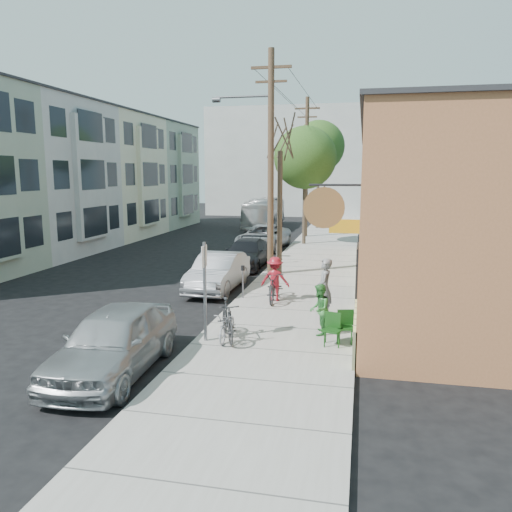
% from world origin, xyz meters
% --- Properties ---
extents(ground, '(120.00, 120.00, 0.00)m').
position_xyz_m(ground, '(0.00, 0.00, 0.00)').
color(ground, black).
extents(sidewalk, '(4.50, 58.00, 0.15)m').
position_xyz_m(sidewalk, '(4.25, 11.00, 0.07)').
color(sidewalk, '#9D9992').
rests_on(sidewalk, ground).
extents(cafe_building, '(6.60, 20.20, 6.61)m').
position_xyz_m(cafe_building, '(8.99, 4.99, 3.30)').
color(cafe_building, '#A4633D').
rests_on(cafe_building, ground).
extents(apartment_row, '(6.30, 32.00, 9.00)m').
position_xyz_m(apartment_row, '(-11.85, 14.00, 4.50)').
color(apartment_row, '#92A289').
rests_on(apartment_row, ground).
extents(end_cap_building, '(18.00, 8.00, 12.00)m').
position_xyz_m(end_cap_building, '(-2.00, 42.00, 6.00)').
color(end_cap_building, '#B7B8B2').
rests_on(end_cap_building, ground).
extents(sign_post, '(0.07, 0.45, 2.80)m').
position_xyz_m(sign_post, '(2.35, -3.65, 1.83)').
color(sign_post, slate).
rests_on(sign_post, sidewalk).
extents(parking_meter_near, '(0.14, 0.14, 1.24)m').
position_xyz_m(parking_meter_near, '(2.25, 1.26, 0.98)').
color(parking_meter_near, slate).
rests_on(parking_meter_near, sidewalk).
extents(parking_meter_far, '(0.14, 0.14, 1.24)m').
position_xyz_m(parking_meter_far, '(2.25, 8.68, 0.98)').
color(parking_meter_far, slate).
rests_on(parking_meter_far, sidewalk).
extents(utility_pole_near, '(3.57, 0.28, 10.00)m').
position_xyz_m(utility_pole_near, '(2.39, 5.88, 5.41)').
color(utility_pole_near, '#503A28').
rests_on(utility_pole_near, sidewalk).
extents(utility_pole_far, '(1.80, 0.28, 10.00)m').
position_xyz_m(utility_pole_far, '(2.45, 20.30, 5.34)').
color(utility_pole_far, '#503A28').
rests_on(utility_pole_far, sidewalk).
extents(tree_bare, '(0.24, 0.24, 5.65)m').
position_xyz_m(tree_bare, '(2.80, 6.33, 2.97)').
color(tree_bare, '#44392C').
rests_on(tree_bare, sidewalk).
extents(tree_leafy_mid, '(4.07, 4.07, 7.66)m').
position_xyz_m(tree_leafy_mid, '(2.80, 16.34, 5.76)').
color(tree_leafy_mid, '#44392C').
rests_on(tree_leafy_mid, sidewalk).
extents(tree_leafy_far, '(4.31, 4.31, 8.98)m').
position_xyz_m(tree_leafy_far, '(2.80, 26.19, 6.96)').
color(tree_leafy_far, '#44392C').
rests_on(tree_leafy_far, sidewalk).
extents(patio_chair_a, '(0.60, 0.60, 0.88)m').
position_xyz_m(patio_chair_a, '(6.19, -2.99, 0.59)').
color(patio_chair_a, '#113910').
rests_on(patio_chair_a, sidewalk).
extents(patio_chair_b, '(0.63, 0.63, 0.88)m').
position_xyz_m(patio_chair_b, '(5.86, -3.32, 0.59)').
color(patio_chair_b, '#113910').
rests_on(patio_chair_b, sidewalk).
extents(patron_grey, '(0.49, 0.73, 1.97)m').
position_xyz_m(patron_grey, '(5.44, -0.77, 1.13)').
color(patron_grey, slate).
rests_on(patron_grey, sidewalk).
extents(patron_green, '(0.59, 0.75, 1.50)m').
position_xyz_m(patron_green, '(5.42, -2.44, 0.90)').
color(patron_green, '#327E37').
rests_on(patron_green, sidewalk).
extents(cyclist, '(1.07, 0.63, 1.63)m').
position_xyz_m(cyclist, '(3.50, 1.14, 0.96)').
color(cyclist, maroon).
rests_on(cyclist, sidewalk).
extents(cyclist_bike, '(0.82, 2.19, 1.14)m').
position_xyz_m(cyclist_bike, '(3.50, 1.14, 0.72)').
color(cyclist_bike, black).
rests_on(cyclist_bike, sidewalk).
extents(parked_bike_a, '(1.24, 1.95, 1.14)m').
position_xyz_m(parked_bike_a, '(2.93, -3.42, 0.72)').
color(parked_bike_a, black).
rests_on(parked_bike_a, sidewalk).
extents(parked_bike_b, '(0.57, 1.56, 0.82)m').
position_xyz_m(parked_bike_b, '(2.92, -3.42, 0.56)').
color(parked_bike_b, gray).
rests_on(parked_bike_b, sidewalk).
extents(car_0, '(2.16, 4.88, 1.63)m').
position_xyz_m(car_0, '(0.79, -6.00, 0.82)').
color(car_0, '#9A9DA1').
rests_on(car_0, ground).
extents(car_1, '(1.69, 4.64, 1.52)m').
position_xyz_m(car_1, '(0.80, 2.91, 0.76)').
color(car_1, '#919298').
rests_on(car_1, ground).
extents(car_2, '(2.04, 4.89, 1.41)m').
position_xyz_m(car_2, '(0.80, 8.15, 0.71)').
color(car_2, black).
rests_on(car_2, ground).
extents(car_3, '(3.05, 5.69, 1.52)m').
position_xyz_m(car_3, '(0.44, 14.42, 0.76)').
color(car_3, '#A6A9AE').
rests_on(car_3, ground).
extents(bus, '(2.18, 9.20, 2.56)m').
position_xyz_m(bus, '(-1.91, 26.67, 1.28)').
color(bus, silver).
rests_on(bus, ground).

